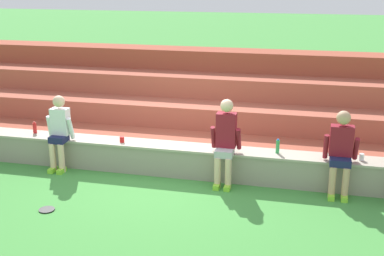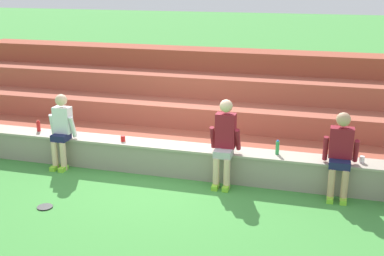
% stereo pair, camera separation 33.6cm
% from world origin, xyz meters
% --- Properties ---
extents(ground_plane, '(80.00, 80.00, 0.00)m').
position_xyz_m(ground_plane, '(0.00, 0.00, 0.00)').
color(ground_plane, '#428E3D').
extents(stone_seating_wall, '(8.69, 0.49, 0.54)m').
position_xyz_m(stone_seating_wall, '(0.00, 0.22, 0.29)').
color(stone_seating_wall, gray).
rests_on(stone_seating_wall, ground).
extents(brick_bleachers, '(11.76, 3.19, 1.80)m').
position_xyz_m(brick_bleachers, '(0.00, 2.61, 0.68)').
color(brick_bleachers, '#A24B37').
rests_on(brick_bleachers, ground).
extents(person_left_of_center, '(0.50, 0.48, 1.37)m').
position_xyz_m(person_left_of_center, '(-2.03, -0.03, 0.74)').
color(person_left_of_center, beige).
rests_on(person_left_of_center, ground).
extents(person_center, '(0.51, 0.53, 1.48)m').
position_xyz_m(person_center, '(1.03, -0.01, 0.80)').
color(person_center, beige).
rests_on(person_center, ground).
extents(person_right_of_center, '(0.55, 0.53, 1.39)m').
position_xyz_m(person_right_of_center, '(2.90, 0.02, 0.76)').
color(person_right_of_center, tan).
rests_on(person_right_of_center, ground).
extents(water_bottle_near_right, '(0.06, 0.06, 0.25)m').
position_xyz_m(water_bottle_near_right, '(1.88, 0.25, 0.66)').
color(water_bottle_near_right, green).
rests_on(water_bottle_near_right, stone_seating_wall).
extents(water_bottle_near_left, '(0.07, 0.07, 0.22)m').
position_xyz_m(water_bottle_near_left, '(-2.72, 0.28, 0.64)').
color(water_bottle_near_left, red).
rests_on(water_bottle_near_left, stone_seating_wall).
extents(plastic_cup_right_end, '(0.08, 0.08, 0.11)m').
position_xyz_m(plastic_cup_right_end, '(3.25, 0.22, 0.60)').
color(plastic_cup_right_end, white).
rests_on(plastic_cup_right_end, stone_seating_wall).
extents(plastic_cup_left_end, '(0.08, 0.08, 0.10)m').
position_xyz_m(plastic_cup_left_end, '(-0.90, 0.16, 0.59)').
color(plastic_cup_left_end, red).
rests_on(plastic_cup_left_end, stone_seating_wall).
extents(frisbee, '(0.24, 0.24, 0.02)m').
position_xyz_m(frisbee, '(-1.44, -1.65, 0.01)').
color(frisbee, black).
rests_on(frisbee, ground).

